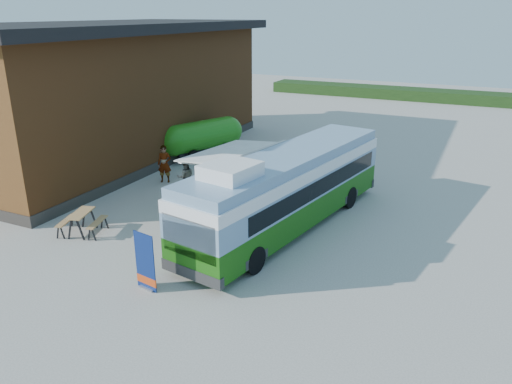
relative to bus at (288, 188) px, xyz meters
The scene contains 10 objects.
ground 5.37m from the bus, 120.05° to the right, with size 100.00×100.00×0.00m, color #BCB7AD.
barn 14.33m from the bus, 156.86° to the left, with size 9.60×21.20×7.50m.
hedge 34.04m from the bus, 80.79° to the left, with size 40.00×3.00×1.00m, color #264419.
bus is the anchor object (origin of this frame).
awning 2.62m from the bus, behind, with size 3.27×4.55×0.52m.
banner 6.60m from the bus, 109.03° to the right, with size 0.81×0.27×1.89m.
picnic_table 7.97m from the bus, 150.43° to the right, with size 1.86×1.75×0.87m.
person_a 8.06m from the bus, 161.23° to the left, with size 0.68×0.45×1.87m, color #999999.
person_b 5.91m from the bus, 165.19° to the left, with size 0.82×0.64×1.69m, color #999999.
slurry_tanker 11.02m from the bus, 138.57° to the left, with size 3.17×5.47×2.15m.
Camera 1 is at (9.22, -12.45, 8.07)m, focal length 35.00 mm.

